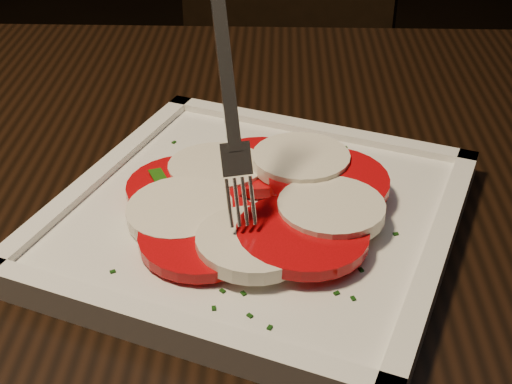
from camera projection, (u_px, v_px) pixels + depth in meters
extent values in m
cube|color=black|center=(182.00, 236.00, 0.54)|extent=(1.23, 0.85, 0.04)
cube|color=black|center=(254.00, 121.00, 1.31)|extent=(0.51, 0.51, 0.04)
cylinder|color=black|center=(133.00, 263.00, 1.35)|extent=(0.04, 0.04, 0.41)
cylinder|color=black|center=(317.00, 305.00, 1.25)|extent=(0.04, 0.04, 0.41)
cylinder|color=black|center=(206.00, 170.00, 1.63)|extent=(0.04, 0.04, 0.41)
cylinder|color=black|center=(360.00, 198.00, 1.53)|extent=(0.04, 0.04, 0.41)
cube|color=white|center=(256.00, 218.00, 0.51)|extent=(0.34, 0.34, 0.01)
cylinder|color=red|center=(259.00, 166.00, 0.55)|extent=(0.09, 0.09, 0.01)
cylinder|color=white|center=(216.00, 169.00, 0.54)|extent=(0.07, 0.07, 0.01)
cylinder|color=red|center=(186.00, 188.00, 0.52)|extent=(0.09, 0.09, 0.01)
cylinder|color=white|center=(180.00, 211.00, 0.49)|extent=(0.07, 0.07, 0.01)
cylinder|color=red|center=(204.00, 235.00, 0.46)|extent=(0.09, 0.09, 0.01)
cylinder|color=white|center=(253.00, 243.00, 0.45)|extent=(0.07, 0.07, 0.01)
cylinder|color=red|center=(302.00, 235.00, 0.46)|extent=(0.09, 0.09, 0.01)
cylinder|color=white|center=(331.00, 209.00, 0.48)|extent=(0.07, 0.07, 0.01)
cylinder|color=red|center=(329.00, 183.00, 0.51)|extent=(0.09, 0.09, 0.01)
cylinder|color=white|center=(301.00, 160.00, 0.53)|extent=(0.07, 0.07, 0.01)
cube|color=#21570F|center=(161.00, 181.00, 0.52)|extent=(0.02, 0.03, 0.01)
cube|color=#21570F|center=(215.00, 233.00, 0.46)|extent=(0.04, 0.02, 0.00)
cube|color=#21570F|center=(246.00, 226.00, 0.47)|extent=(0.01, 0.03, 0.00)
cube|color=#21570F|center=(254.00, 258.00, 0.44)|extent=(0.04, 0.02, 0.01)
cube|color=#21570F|center=(186.00, 187.00, 0.51)|extent=(0.03, 0.04, 0.00)
cube|color=#21570F|center=(322.00, 182.00, 0.52)|extent=(0.03, 0.02, 0.00)
cube|color=#0F3609|center=(387.00, 187.00, 0.53)|extent=(0.00, 0.00, 0.00)
cube|color=#0F3609|center=(396.00, 234.00, 0.48)|extent=(0.00, 0.00, 0.00)
cube|color=#0F3609|center=(214.00, 308.00, 0.42)|extent=(0.00, 0.00, 0.00)
cube|color=#0F3609|center=(149.00, 167.00, 0.55)|extent=(0.00, 0.00, 0.00)
cube|color=#0F3609|center=(250.00, 316.00, 0.41)|extent=(0.00, 0.00, 0.00)
cube|color=#0F3609|center=(113.00, 272.00, 0.45)|extent=(0.00, 0.00, 0.00)
cube|color=#0F3609|center=(204.00, 154.00, 0.57)|extent=(0.00, 0.00, 0.00)
cube|color=#0F3609|center=(140.00, 174.00, 0.54)|extent=(0.00, 0.00, 0.00)
cube|color=#0F3609|center=(337.00, 293.00, 0.43)|extent=(0.00, 0.00, 0.00)
cube|color=#0F3609|center=(133.00, 225.00, 0.49)|extent=(0.00, 0.00, 0.00)
cube|color=#0F3609|center=(243.00, 293.00, 0.43)|extent=(0.00, 0.00, 0.00)
cube|color=#0F3609|center=(270.00, 328.00, 0.40)|extent=(0.00, 0.00, 0.00)
cube|color=#0F3609|center=(143.00, 168.00, 0.55)|extent=(0.00, 0.00, 0.00)
cube|color=#0F3609|center=(235.00, 152.00, 0.57)|extent=(0.00, 0.00, 0.00)
cube|color=#0F3609|center=(361.00, 270.00, 0.45)|extent=(0.00, 0.00, 0.00)
cube|color=#0F3609|center=(345.00, 147.00, 0.58)|extent=(0.00, 0.00, 0.00)
cube|color=#0F3609|center=(382.00, 177.00, 0.54)|extent=(0.00, 0.00, 0.00)
cube|color=#0F3609|center=(271.00, 144.00, 0.58)|extent=(0.00, 0.00, 0.00)
cube|color=#0F3609|center=(141.00, 245.00, 0.47)|extent=(0.00, 0.00, 0.00)
cube|color=#0F3609|center=(353.00, 298.00, 0.42)|extent=(0.00, 0.00, 0.00)
cube|color=#0F3609|center=(223.00, 291.00, 0.43)|extent=(0.00, 0.00, 0.00)
cube|color=#0F3609|center=(166.00, 172.00, 0.55)|extent=(0.00, 0.00, 0.00)
cube|color=#0F3609|center=(157.00, 254.00, 0.46)|extent=(0.00, 0.00, 0.00)
cube|color=#0F3609|center=(174.00, 142.00, 0.59)|extent=(0.00, 0.00, 0.00)
cube|color=#0F3609|center=(226.00, 145.00, 0.58)|extent=(0.00, 0.00, 0.00)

